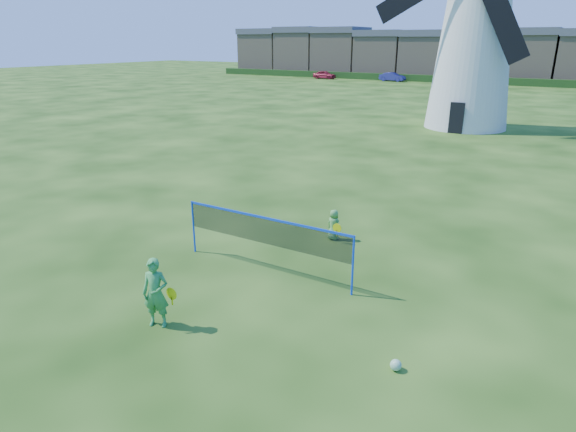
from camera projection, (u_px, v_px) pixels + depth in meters
The scene contains 10 objects.
ground at pixel (272, 273), 13.05m from camera, with size 220.00×220.00×0.00m, color black.
windmill at pixel (474, 41), 32.92m from camera, with size 12.65×5.55×17.03m.
badminton_net at pixel (265, 232), 12.78m from camera, with size 5.05×0.05×1.55m.
player_girl at pixel (156, 293), 10.41m from camera, with size 0.76×0.57×1.56m.
player_boy at pixel (334, 225), 15.11m from camera, with size 0.62×0.43×0.96m.
play_ball at pixel (396, 365), 9.17m from camera, with size 0.22×0.22×0.22m, color green.
terraced_houses at pixel (395, 53), 80.73m from camera, with size 59.93×8.40×8.14m.
hedge at pixel (384, 77), 76.72m from camera, with size 62.00×0.80×1.00m, color #193814.
car_left at pixel (325, 75), 79.29m from camera, with size 1.51×3.76×1.28m, color maroon.
car_right at pixel (392, 77), 74.55m from camera, with size 1.37×3.92×1.29m, color navy.
Camera 1 is at (6.49, -9.83, 5.83)m, focal length 30.59 mm.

